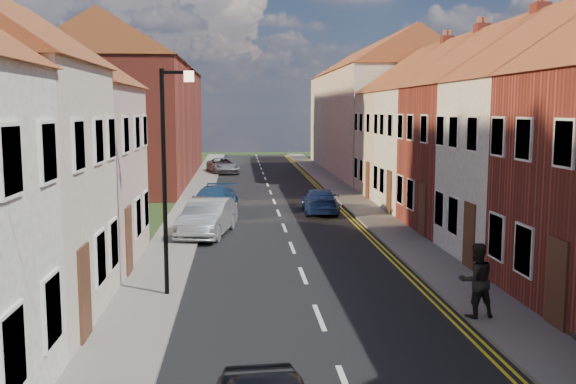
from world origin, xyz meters
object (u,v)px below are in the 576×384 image
object	(u,v)px
car_distant	(223,166)
lamppost	(167,168)
pedestrian_right	(476,280)
car_far_b	(320,201)
car_mid	(208,218)
car_far	(213,201)

from	to	relation	value
car_distant	lamppost	bearing A→B (deg)	-103.74
lamppost	car_distant	distance (m)	34.34
pedestrian_right	car_far_b	distance (m)	16.62
pedestrian_right	car_far_b	bearing A→B (deg)	-92.02
car_mid	car_distant	xyz separation A→B (m)	(0.00, 25.61, -0.13)
car_far	car_distant	world-z (taller)	car_far
car_far_b	pedestrian_right	bearing A→B (deg)	98.57
pedestrian_right	car_far_b	size ratio (longest dim) A/B	0.43
lamppost	car_far_b	world-z (taller)	lamppost
car_distant	pedestrian_right	xyz separation A→B (m)	(6.90, -36.74, 0.40)
car_distant	car_far_b	bearing A→B (deg)	-88.15
car_far	lamppost	bearing A→B (deg)	-81.78
lamppost	car_far	size ratio (longest dim) A/B	1.31
car_far	car_distant	distance (m)	20.19
car_mid	car_far_b	bearing A→B (deg)	57.17
car_far	car_far_b	size ratio (longest dim) A/B	1.10
lamppost	pedestrian_right	distance (m)	8.32
car_far_b	car_far	bearing A→B (deg)	2.71
car_mid	lamppost	bearing A→B (deg)	-82.76
car_far	car_far_b	distance (m)	5.25
car_mid	car_far	size ratio (longest dim) A/B	0.99
car_distant	pedestrian_right	bearing A→B (deg)	-92.08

